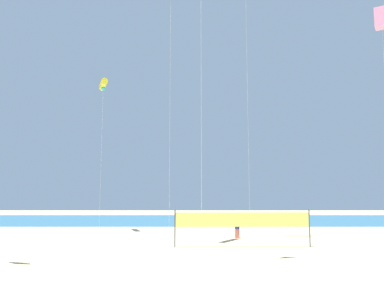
% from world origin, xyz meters
% --- Properties ---
extents(ocean_band, '(120.00, 20.00, 0.01)m').
position_xyz_m(ocean_band, '(0.00, 35.23, 0.00)').
color(ocean_band, teal).
rests_on(ocean_band, ground).
extents(beachgoer_navy_shirt, '(0.36, 0.36, 1.57)m').
position_xyz_m(beachgoer_navy_shirt, '(2.24, 15.52, 0.84)').
color(beachgoer_navy_shirt, '#EA7260').
rests_on(beachgoer_navy_shirt, ground).
extents(volleyball_net, '(8.75, 0.35, 2.40)m').
position_xyz_m(volleyball_net, '(2.05, 10.81, 1.64)').
color(volleyball_net, '#4C4C51').
rests_on(volleyball_net, ground).
extents(kite_yellow_tube, '(1.30, 2.49, 13.42)m').
position_xyz_m(kite_yellow_tube, '(-9.20, 19.52, 13.10)').
color(kite_yellow_tube, silver).
rests_on(kite_yellow_tube, ground).
extents(kite_pink_box, '(1.32, 1.32, 17.67)m').
position_xyz_m(kite_pink_box, '(13.53, 14.12, 16.88)').
color(kite_pink_box, silver).
rests_on(kite_pink_box, ground).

